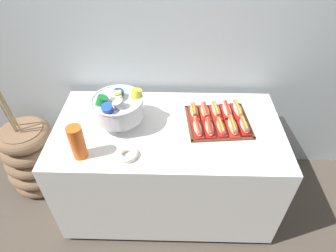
# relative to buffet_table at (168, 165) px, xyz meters

# --- Properties ---
(ground_plane) EXTENTS (10.00, 10.00, 0.00)m
(ground_plane) POSITION_rel_buffet_table_xyz_m (0.00, 0.00, -0.42)
(ground_plane) COLOR #4C4238
(back_wall) EXTENTS (6.00, 0.10, 2.60)m
(back_wall) POSITION_rel_buffet_table_xyz_m (0.00, 0.51, 0.88)
(back_wall) COLOR #B2BCC1
(back_wall) RESTS_ON ground_plane
(buffet_table) EXTENTS (1.50, 0.79, 0.79)m
(buffet_table) POSITION_rel_buffet_table_xyz_m (0.00, 0.00, 0.00)
(buffet_table) COLOR white
(buffet_table) RESTS_ON ground_plane
(floor_vase) EXTENTS (0.47, 0.47, 1.20)m
(floor_vase) POSITION_rel_buffet_table_xyz_m (-1.10, 0.16, -0.12)
(floor_vase) COLOR brown
(floor_vase) RESTS_ON ground_plane
(serving_tray) EXTENTS (0.44, 0.39, 0.01)m
(serving_tray) POSITION_rel_buffet_table_xyz_m (0.33, 0.05, 0.38)
(serving_tray) COLOR #56331E
(serving_tray) RESTS_ON buffet_table
(hot_dog_0) EXTENTS (0.08, 0.18, 0.06)m
(hot_dog_0) POSITION_rel_buffet_table_xyz_m (0.19, -0.04, 0.41)
(hot_dog_0) COLOR red
(hot_dog_0) RESTS_ON serving_tray
(hot_dog_1) EXTENTS (0.07, 0.18, 0.06)m
(hot_dog_1) POSITION_rel_buffet_table_xyz_m (0.26, -0.04, 0.41)
(hot_dog_1) COLOR #B21414
(hot_dog_1) RESTS_ON serving_tray
(hot_dog_2) EXTENTS (0.08, 0.17, 0.06)m
(hot_dog_2) POSITION_rel_buffet_table_xyz_m (0.34, -0.03, 0.41)
(hot_dog_2) COLOR red
(hot_dog_2) RESTS_ON serving_tray
(hot_dog_3) EXTENTS (0.07, 0.19, 0.06)m
(hot_dog_3) POSITION_rel_buffet_table_xyz_m (0.41, -0.02, 0.41)
(hot_dog_3) COLOR red
(hot_dog_3) RESTS_ON serving_tray
(hot_dog_4) EXTENTS (0.07, 0.16, 0.06)m
(hot_dog_4) POSITION_rel_buffet_table_xyz_m (0.49, -0.02, 0.41)
(hot_dog_4) COLOR #B21414
(hot_dog_4) RESTS_ON serving_tray
(hot_dog_5) EXTENTS (0.07, 0.16, 0.06)m
(hot_dog_5) POSITION_rel_buffet_table_xyz_m (0.17, 0.12, 0.41)
(hot_dog_5) COLOR red
(hot_dog_5) RESTS_ON serving_tray
(hot_dog_6) EXTENTS (0.08, 0.16, 0.06)m
(hot_dog_6) POSITION_rel_buffet_table_xyz_m (0.25, 0.13, 0.41)
(hot_dog_6) COLOR red
(hot_dog_6) RESTS_ON serving_tray
(hot_dog_7) EXTENTS (0.08, 0.17, 0.06)m
(hot_dog_7) POSITION_rel_buffet_table_xyz_m (0.32, 0.14, 0.41)
(hot_dog_7) COLOR red
(hot_dog_7) RESTS_ON serving_tray
(hot_dog_8) EXTENTS (0.08, 0.18, 0.06)m
(hot_dog_8) POSITION_rel_buffet_table_xyz_m (0.40, 0.14, 0.41)
(hot_dog_8) COLOR red
(hot_dog_8) RESTS_ON serving_tray
(hot_dog_9) EXTENTS (0.08, 0.19, 0.06)m
(hot_dog_9) POSITION_rel_buffet_table_xyz_m (0.47, 0.15, 0.41)
(hot_dog_9) COLOR red
(hot_dog_9) RESTS_ON serving_tray
(punch_bowl) EXTENTS (0.33, 0.34, 0.26)m
(punch_bowl) POSITION_rel_buffet_table_xyz_m (-0.32, 0.02, 0.52)
(punch_bowl) COLOR silver
(punch_bowl) RESTS_ON buffet_table
(cup_stack) EXTENTS (0.09, 0.09, 0.22)m
(cup_stack) POSITION_rel_buffet_table_xyz_m (-0.50, -0.26, 0.48)
(cup_stack) COLOR #EA5B19
(cup_stack) RESTS_ON buffet_table
(donut) EXTENTS (0.12, 0.12, 0.03)m
(donut) POSITION_rel_buffet_table_xyz_m (-0.23, -0.26, 0.39)
(donut) COLOR silver
(donut) RESTS_ON buffet_table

